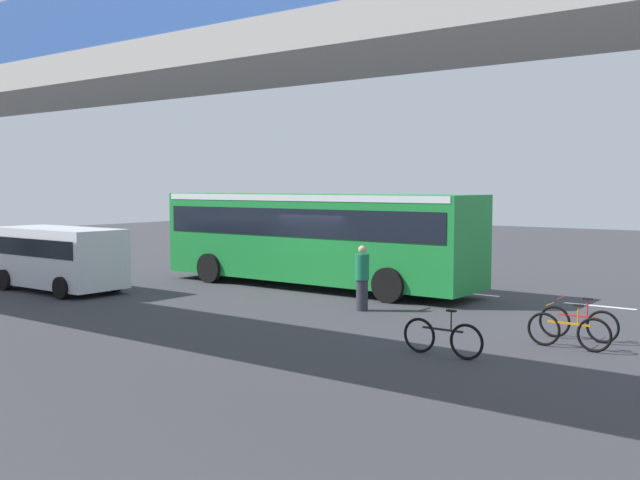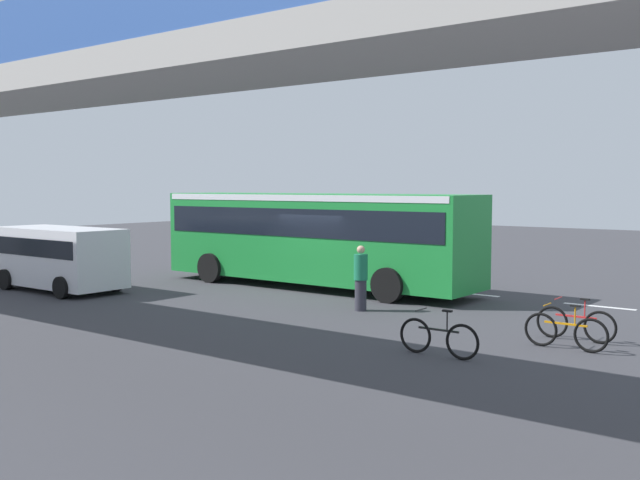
# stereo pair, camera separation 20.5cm
# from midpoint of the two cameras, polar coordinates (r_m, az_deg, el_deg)

# --- Properties ---
(ground) EXTENTS (80.00, 80.00, 0.00)m
(ground) POSITION_cam_midpoint_polar(r_m,az_deg,el_deg) (23.60, 0.20, -4.03)
(ground) COLOR #38383D
(city_bus) EXTENTS (11.54, 2.85, 3.15)m
(city_bus) POSITION_cam_midpoint_polar(r_m,az_deg,el_deg) (24.27, -0.66, 0.67)
(city_bus) COLOR #1E8C38
(city_bus) RESTS_ON ground
(parked_van) EXTENTS (4.80, 2.17, 2.05)m
(parked_van) POSITION_cam_midpoint_polar(r_m,az_deg,el_deg) (25.03, -20.08, -1.09)
(parked_van) COLOR silver
(parked_van) RESTS_ON ground
(bicycle_orange) EXTENTS (1.77, 0.44, 0.96)m
(bicycle_orange) POSITION_cam_midpoint_polar(r_m,az_deg,el_deg) (16.10, 18.62, -6.82)
(bicycle_orange) COLOR black
(bicycle_orange) RESTS_ON ground
(bicycle_red) EXTENTS (1.77, 0.44, 0.96)m
(bicycle_red) POSITION_cam_midpoint_polar(r_m,az_deg,el_deg) (17.07, 19.32, -6.22)
(bicycle_red) COLOR black
(bicycle_red) RESTS_ON ground
(bicycle_black) EXTENTS (1.77, 0.44, 0.96)m
(bicycle_black) POSITION_cam_midpoint_polar(r_m,az_deg,el_deg) (14.83, 9.22, -7.60)
(bicycle_black) COLOR black
(bicycle_black) RESTS_ON ground
(pedestrian) EXTENTS (0.38, 0.38, 1.79)m
(pedestrian) POSITION_cam_midpoint_polar(r_m,az_deg,el_deg) (19.83, 3.04, -3.04)
(pedestrian) COLOR #2D2D38
(pedestrian) RESTS_ON ground
(traffic_sign) EXTENTS (0.08, 0.60, 2.80)m
(traffic_sign) POSITION_cam_midpoint_polar(r_m,az_deg,el_deg) (27.40, 2.80, 1.09)
(traffic_sign) COLOR slate
(traffic_sign) RESTS_ON ground
(lane_dash_leftmost) EXTENTS (2.00, 0.20, 0.01)m
(lane_dash_leftmost) POSITION_cam_midpoint_polar(r_m,az_deg,el_deg) (22.11, 20.88, -4.87)
(lane_dash_leftmost) COLOR silver
(lane_dash_leftmost) RESTS_ON ground
(lane_dash_left) EXTENTS (2.00, 0.20, 0.01)m
(lane_dash_left) POSITION_cam_midpoint_polar(r_m,az_deg,el_deg) (23.50, 11.43, -4.15)
(lane_dash_left) COLOR silver
(lane_dash_left) RESTS_ON ground
(lane_dash_centre) EXTENTS (2.00, 0.20, 0.01)m
(lane_dash_centre) POSITION_cam_midpoint_polar(r_m,az_deg,el_deg) (25.45, 3.26, -3.42)
(lane_dash_centre) COLOR silver
(lane_dash_centre) RESTS_ON ground
(lane_dash_right) EXTENTS (2.00, 0.20, 0.01)m
(lane_dash_right) POSITION_cam_midpoint_polar(r_m,az_deg,el_deg) (27.84, -3.63, -2.76)
(lane_dash_right) COLOR silver
(lane_dash_right) RESTS_ON ground
(lane_dash_rightmost) EXTENTS (2.00, 0.20, 0.01)m
(lane_dash_rightmost) POSITION_cam_midpoint_polar(r_m,az_deg,el_deg) (30.57, -9.35, -2.18)
(lane_dash_rightmost) COLOR silver
(lane_dash_rightmost) RESTS_ON ground
(pedestrian_overpass) EXTENTS (29.74, 2.60, 6.72)m
(pedestrian_overpass) POSITION_cam_midpoint_polar(r_m,az_deg,el_deg) (16.36, -22.17, 9.55)
(pedestrian_overpass) COLOR #B2ADA5
(pedestrian_overpass) RESTS_ON ground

